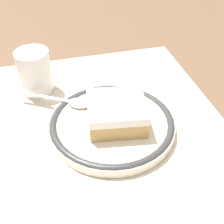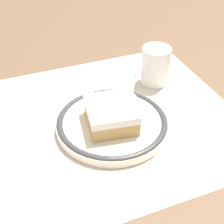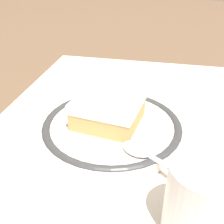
# 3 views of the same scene
# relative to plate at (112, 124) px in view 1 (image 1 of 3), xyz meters

# --- Properties ---
(ground_plane) EXTENTS (2.40, 2.40, 0.00)m
(ground_plane) POSITION_rel_plate_xyz_m (0.03, -0.02, -0.01)
(ground_plane) COLOR brown
(placemat) EXTENTS (0.54, 0.43, 0.00)m
(placemat) POSITION_rel_plate_xyz_m (0.03, -0.02, -0.01)
(placemat) COLOR beige
(placemat) RESTS_ON ground_plane
(plate) EXTENTS (0.20, 0.20, 0.02)m
(plate) POSITION_rel_plate_xyz_m (0.00, 0.00, 0.00)
(plate) COLOR silver
(plate) RESTS_ON placemat
(cake_slice) EXTENTS (0.10, 0.10, 0.04)m
(cake_slice) POSITION_rel_plate_xyz_m (0.00, 0.01, 0.03)
(cake_slice) COLOR tan
(cake_slice) RESTS_ON plate
(spoon) EXTENTS (0.08, 0.12, 0.01)m
(spoon) POSITION_rel_plate_xyz_m (-0.07, -0.06, 0.01)
(spoon) COLOR silver
(spoon) RESTS_ON plate
(cup) EXTENTS (0.06, 0.06, 0.08)m
(cup) POSITION_rel_plate_xyz_m (-0.14, -0.11, 0.02)
(cup) COLOR white
(cup) RESTS_ON placemat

